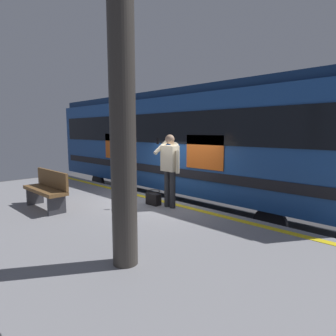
{
  "coord_description": "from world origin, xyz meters",
  "views": [
    {
      "loc": [
        -5.25,
        5.32,
        2.81
      ],
      "look_at": [
        -0.32,
        0.3,
        1.88
      ],
      "focal_mm": 30.11,
      "sensor_mm": 36.0,
      "label": 1
    }
  ],
  "objects": [
    {
      "name": "handbag",
      "position": [
        -0.19,
        0.69,
        1.14
      ],
      "size": [
        0.39,
        0.35,
        0.35
      ],
      "color": "black",
      "rests_on": "platform"
    },
    {
      "name": "bench",
      "position": [
        1.35,
        2.67,
        1.47
      ],
      "size": [
        1.55,
        0.44,
        0.9
      ],
      "color": "brown",
      "rests_on": "platform"
    },
    {
      "name": "track_rail_near",
      "position": [
        0.0,
        -1.48,
        0.08
      ],
      "size": [
        15.74,
        0.08,
        0.16
      ],
      "primitive_type": "cube",
      "color": "slate",
      "rests_on": "ground"
    },
    {
      "name": "passenger",
      "position": [
        -0.64,
        0.56,
        2.01
      ],
      "size": [
        0.57,
        0.55,
        1.74
      ],
      "color": "#262628",
      "rests_on": "platform"
    },
    {
      "name": "train_carriage",
      "position": [
        1.36,
        -2.19,
        2.49
      ],
      "size": [
        11.69,
        2.96,
        3.9
      ],
      "color": "#1E478C",
      "rests_on": "ground"
    },
    {
      "name": "station_column",
      "position": [
        -2.22,
        3.08,
        2.89
      ],
      "size": [
        0.35,
        0.35,
        3.82
      ],
      "primitive_type": "cylinder",
      "color": "#38332D",
      "rests_on": "platform"
    },
    {
      "name": "platform",
      "position": [
        0.0,
        2.36,
        0.49
      ],
      "size": [
        12.11,
        4.71,
        0.98
      ],
      "primitive_type": "cube",
      "color": "gray",
      "rests_on": "ground"
    },
    {
      "name": "track_rail_far",
      "position": [
        0.0,
        -2.91,
        0.08
      ],
      "size": [
        15.74,
        0.08,
        0.16
      ],
      "primitive_type": "cube",
      "color": "slate",
      "rests_on": "ground"
    },
    {
      "name": "ground_plane",
      "position": [
        0.0,
        0.0,
        0.0
      ],
      "size": [
        24.59,
        24.59,
        0.0
      ],
      "primitive_type": "plane",
      "color": "#3D3D3F"
    },
    {
      "name": "safety_line",
      "position": [
        0.0,
        0.3,
        0.98
      ],
      "size": [
        11.87,
        0.16,
        0.01
      ],
      "primitive_type": "cube",
      "color": "yellow",
      "rests_on": "platform"
    }
  ]
}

